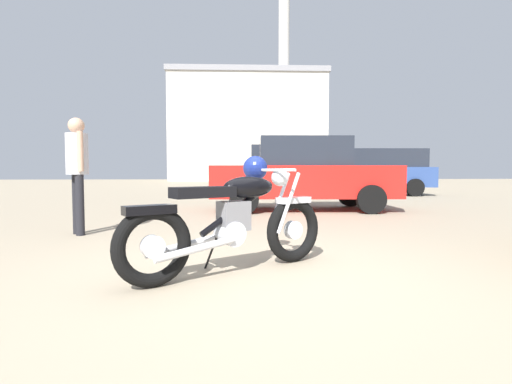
{
  "coord_description": "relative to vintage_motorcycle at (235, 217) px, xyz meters",
  "views": [
    {
      "loc": [
        -0.34,
        -3.22,
        0.9
      ],
      "look_at": [
        -0.05,
        0.81,
        0.68
      ],
      "focal_mm": 26.51,
      "sensor_mm": 36.0,
      "label": 1
    }
  ],
  "objects": [
    {
      "name": "vintage_motorcycle",
      "position": [
        0.0,
        0.0,
        0.0
      ],
      "size": [
        1.83,
        1.21,
        1.07
      ],
      "rotation": [
        0.0,
        0.0,
        0.55
      ],
      "color": "black",
      "rests_on": "ground_plane"
    },
    {
      "name": "bystander",
      "position": [
        -2.2,
        2.15,
        0.53
      ],
      "size": [
        0.3,
        0.4,
        1.66
      ],
      "rotation": [
        0.0,
        0.0,
        0.59
      ],
      "color": "black",
      "rests_on": "ground_plane"
    },
    {
      "name": "ground_plane",
      "position": [
        0.28,
        -0.15,
        -0.49
      ],
      "size": [
        80.0,
        80.0,
        0.0
      ],
      "primitive_type": "plane",
      "color": "gray"
    },
    {
      "name": "dark_sedan_left",
      "position": [
        5.31,
        10.77,
        0.45
      ],
      "size": [
        4.8,
        2.19,
        1.74
      ],
      "rotation": [
        0.0,
        0.0,
        3.08
      ],
      "color": "black",
      "rests_on": "ground_plane"
    },
    {
      "name": "red_hatchback_near",
      "position": [
        1.66,
        5.37,
        0.34
      ],
      "size": [
        4.3,
        2.11,
        1.67
      ],
      "rotation": [
        0.0,
        0.0,
        -0.06
      ],
      "color": "black",
      "rests_on": "ground_plane"
    },
    {
      "name": "industrial_building",
      "position": [
        1.87,
        35.27,
        4.88
      ],
      "size": [
        15.34,
        8.89,
        21.22
      ],
      "rotation": [
        0.0,
        0.0,
        -0.03
      ],
      "color": "beige",
      "rests_on": "ground_plane"
    },
    {
      "name": "white_estate_far",
      "position": [
        1.75,
        9.62,
        0.43
      ],
      "size": [
        3.99,
        2.01,
        1.78
      ],
      "rotation": [
        0.0,
        0.0,
        3.08
      ],
      "color": "black",
      "rests_on": "ground_plane"
    }
  ]
}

